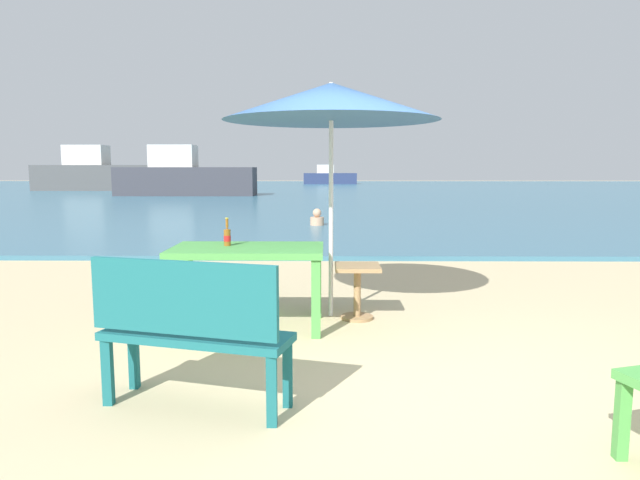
# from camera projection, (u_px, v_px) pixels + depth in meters

# --- Properties ---
(ground_plane) EXTENTS (120.00, 120.00, 0.00)m
(ground_plane) POSITION_uv_depth(u_px,v_px,m) (406.00, 376.00, 4.03)
(ground_plane) COLOR #C6B287
(sea_water) EXTENTS (120.00, 50.00, 0.08)m
(sea_water) POSITION_uv_depth(u_px,v_px,m) (336.00, 192.00, 33.77)
(sea_water) COLOR #386B84
(sea_water) RESTS_ON ground_plane
(picnic_table_green) EXTENTS (1.40, 0.80, 0.76)m
(picnic_table_green) POSITION_uv_depth(u_px,v_px,m) (248.00, 259.00, 5.20)
(picnic_table_green) COLOR #4C9E47
(picnic_table_green) RESTS_ON ground_plane
(beer_bottle_amber) EXTENTS (0.07, 0.07, 0.26)m
(beer_bottle_amber) POSITION_uv_depth(u_px,v_px,m) (227.00, 236.00, 5.26)
(beer_bottle_amber) COLOR brown
(beer_bottle_amber) RESTS_ON picnic_table_green
(patio_umbrella) EXTENTS (2.10, 2.10, 2.30)m
(patio_umbrella) POSITION_uv_depth(u_px,v_px,m) (331.00, 102.00, 5.40)
(patio_umbrella) COLOR silver
(patio_umbrella) RESTS_ON ground_plane
(side_table_wood) EXTENTS (0.44, 0.44, 0.54)m
(side_table_wood) POSITION_uv_depth(u_px,v_px,m) (357.00, 284.00, 5.52)
(side_table_wood) COLOR #9E7A51
(side_table_wood) RESTS_ON ground_plane
(bench_teal_center) EXTENTS (1.25, 0.66, 0.95)m
(bench_teal_center) POSITION_uv_depth(u_px,v_px,m) (190.00, 325.00, 3.40)
(bench_teal_center) COLOR #196066
(bench_teal_center) RESTS_ON ground_plane
(swimmer_person) EXTENTS (0.34, 0.34, 0.41)m
(swimmer_person) POSITION_uv_depth(u_px,v_px,m) (317.00, 219.00, 13.77)
(swimmer_person) COLOR tan
(swimmer_person) RESTS_ON sea_water
(boat_sailboat) EXTENTS (7.62, 2.08, 2.77)m
(boat_sailboat) POSITION_uv_depth(u_px,v_px,m) (97.00, 174.00, 34.79)
(boat_sailboat) COLOR #4C4C4C
(boat_sailboat) RESTS_ON sea_water
(boat_tanker) EXTENTS (4.52, 1.23, 1.64)m
(boat_tanker) POSITION_uv_depth(u_px,v_px,m) (329.00, 177.00, 48.08)
(boat_tanker) COLOR navy
(boat_tanker) RESTS_ON sea_water
(boat_cargo_ship) EXTENTS (6.96, 1.90, 2.53)m
(boat_cargo_ship) POSITION_uv_depth(u_px,v_px,m) (185.00, 177.00, 28.48)
(boat_cargo_ship) COLOR #38383F
(boat_cargo_ship) RESTS_ON sea_water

